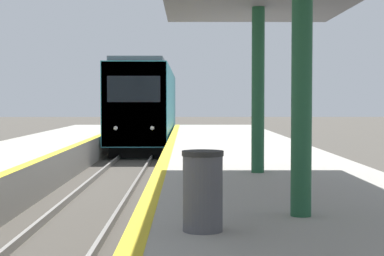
{
  "coord_description": "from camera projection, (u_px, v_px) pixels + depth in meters",
  "views": [
    {
      "loc": [
        2.24,
        -1.3,
        2.54
      ],
      "look_at": [
        2.42,
        20.21,
        1.63
      ],
      "focal_mm": 60.0,
      "sensor_mm": 36.0,
      "label": 1
    }
  ],
  "objects": [
    {
      "name": "train",
      "position": [
        148.0,
        105.0,
        37.13
      ],
      "size": [
        2.81,
        20.26,
        4.48
      ],
      "color": "black",
      "rests_on": "ground"
    },
    {
      "name": "trash_bin",
      "position": [
        203.0,
        191.0,
        7.58
      ],
      "size": [
        0.5,
        0.5,
        0.96
      ],
      "color": "#4C4C51",
      "rests_on": "platform_right"
    }
  ]
}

